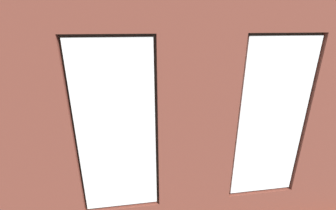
# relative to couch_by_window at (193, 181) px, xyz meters

# --- Properties ---
(ground_plane) EXTENTS (6.94, 6.34, 0.10)m
(ground_plane) POSITION_rel_couch_by_window_xyz_m (0.18, -2.14, -0.38)
(ground_plane) COLOR #99663D
(brick_wall_with_windows) EXTENTS (6.34, 0.30, 3.49)m
(brick_wall_with_windows) POSITION_rel_couch_by_window_xyz_m (0.18, 0.65, 1.41)
(brick_wall_with_windows) COLOR brown
(brick_wall_with_windows) RESTS_ON ground_plane
(white_wall_right) EXTENTS (0.10, 5.34, 3.49)m
(white_wall_right) POSITION_rel_couch_by_window_xyz_m (3.30, -1.94, 1.41)
(white_wall_right) COLOR white
(white_wall_right) RESTS_ON ground_plane
(couch_by_window) EXTENTS (1.72, 0.87, 0.80)m
(couch_by_window) POSITION_rel_couch_by_window_xyz_m (0.00, 0.00, 0.00)
(couch_by_window) COLOR black
(couch_by_window) RESTS_ON ground_plane
(couch_left) EXTENTS (1.00, 2.02, 0.80)m
(couch_left) POSITION_rel_couch_by_window_xyz_m (-2.29, -1.49, -0.00)
(couch_left) COLOR black
(couch_left) RESTS_ON ground_plane
(coffee_table) EXTENTS (1.25, 0.83, 0.40)m
(coffee_table) POSITION_rel_couch_by_window_xyz_m (0.17, -2.12, 0.02)
(coffee_table) COLOR #A87547
(coffee_table) RESTS_ON ground_plane
(cup_ceramic) EXTENTS (0.07, 0.07, 0.09)m
(cup_ceramic) POSITION_rel_couch_by_window_xyz_m (0.17, -2.12, 0.12)
(cup_ceramic) COLOR #33567F
(cup_ceramic) RESTS_ON coffee_table
(candle_jar) EXTENTS (0.08, 0.08, 0.09)m
(candle_jar) POSITION_rel_couch_by_window_xyz_m (0.32, -2.23, 0.12)
(candle_jar) COLOR #B7333D
(candle_jar) RESTS_ON coffee_table
(remote_gray) EXTENTS (0.17, 0.12, 0.02)m
(remote_gray) POSITION_rel_couch_by_window_xyz_m (-0.18, -2.27, 0.08)
(remote_gray) COLOR #59595B
(remote_gray) RESTS_ON coffee_table
(remote_black) EXTENTS (0.16, 0.15, 0.02)m
(remote_black) POSITION_rel_couch_by_window_xyz_m (0.07, -2.00, 0.08)
(remote_black) COLOR black
(remote_black) RESTS_ON coffee_table
(remote_silver) EXTENTS (0.12, 0.17, 0.02)m
(remote_silver) POSITION_rel_couch_by_window_xyz_m (0.54, -2.00, 0.08)
(remote_silver) COLOR #B2B2B7
(remote_silver) RESTS_ON coffee_table
(media_console) EXTENTS (0.95, 0.42, 0.46)m
(media_console) POSITION_rel_couch_by_window_xyz_m (3.00, -2.30, -0.10)
(media_console) COLOR black
(media_console) RESTS_ON ground_plane
(tv_flatscreen) EXTENTS (1.06, 0.20, 0.75)m
(tv_flatscreen) POSITION_rel_couch_by_window_xyz_m (3.00, -2.30, 0.51)
(tv_flatscreen) COLOR black
(tv_flatscreen) RESTS_ON media_console
(papasan_chair) EXTENTS (1.20, 1.20, 0.73)m
(papasan_chair) POSITION_rel_couch_by_window_xyz_m (0.94, -4.09, 0.13)
(papasan_chair) COLOR olive
(papasan_chair) RESTS_ON ground_plane
(potted_plant_corner_near_left) EXTENTS (0.67, 0.67, 0.98)m
(potted_plant_corner_near_left) POSITION_rel_couch_by_window_xyz_m (-2.44, -4.31, 0.34)
(potted_plant_corner_near_left) COLOR brown
(potted_plant_corner_near_left) RESTS_ON ground_plane
(potted_plant_by_left_couch) EXTENTS (0.22, 0.22, 0.53)m
(potted_plant_by_left_couch) POSITION_rel_couch_by_window_xyz_m (-1.89, -2.93, 0.01)
(potted_plant_by_left_couch) COLOR #47423D
(potted_plant_by_left_couch) RESTS_ON ground_plane
(potted_plant_between_couches) EXTENTS (0.94, 1.02, 1.48)m
(potted_plant_between_couches) POSITION_rel_couch_by_window_xyz_m (-1.30, -0.05, 0.42)
(potted_plant_between_couches) COLOR #47423D
(potted_plant_between_couches) RESTS_ON ground_plane
(potted_plant_mid_room_small) EXTENTS (0.36, 0.36, 0.64)m
(potted_plant_mid_room_small) POSITION_rel_couch_by_window_xyz_m (-1.02, -2.66, 0.11)
(potted_plant_mid_room_small) COLOR gray
(potted_plant_mid_room_small) RESTS_ON ground_plane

